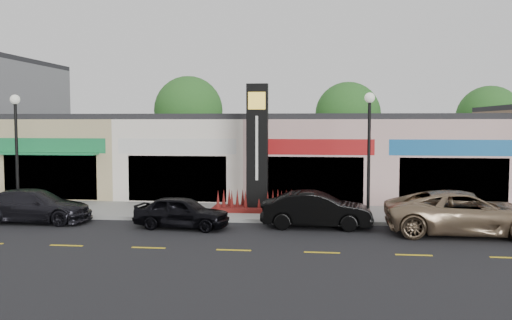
{
  "coord_description": "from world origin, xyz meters",
  "views": [
    {
      "loc": [
        5.84,
        -21.01,
        4.4
      ],
      "look_at": [
        2.96,
        4.0,
        2.59
      ],
      "focal_mm": 38.0,
      "sensor_mm": 36.0,
      "label": 1
    }
  ],
  "objects_px": {
    "car_black_conv": "(317,210)",
    "lamp_west_near": "(16,141)",
    "car_black_sedan": "(182,212)",
    "car_gold_suv": "(465,213)",
    "pylon_sign": "(257,166)",
    "car_dark_sedan": "(35,206)",
    "lamp_east_near": "(369,143)"
  },
  "relations": [
    {
      "from": "car_black_conv",
      "to": "lamp_west_near",
      "type": "bearing_deg",
      "value": 85.82
    },
    {
      "from": "car_black_sedan",
      "to": "car_gold_suv",
      "type": "relative_size",
      "value": 0.64
    },
    {
      "from": "car_gold_suv",
      "to": "lamp_west_near",
      "type": "bearing_deg",
      "value": 85.6
    },
    {
      "from": "pylon_sign",
      "to": "car_black_conv",
      "type": "relative_size",
      "value": 1.32
    },
    {
      "from": "car_black_conv",
      "to": "car_gold_suv",
      "type": "height_order",
      "value": "car_gold_suv"
    },
    {
      "from": "car_black_conv",
      "to": "pylon_sign",
      "type": "bearing_deg",
      "value": 44.59
    },
    {
      "from": "car_dark_sedan",
      "to": "car_black_conv",
      "type": "bearing_deg",
      "value": -89.82
    },
    {
      "from": "lamp_west_near",
      "to": "car_black_conv",
      "type": "bearing_deg",
      "value": -5.14
    },
    {
      "from": "lamp_east_near",
      "to": "pylon_sign",
      "type": "bearing_deg",
      "value": 161.25
    },
    {
      "from": "lamp_west_near",
      "to": "lamp_east_near",
      "type": "height_order",
      "value": "same"
    },
    {
      "from": "car_black_sedan",
      "to": "lamp_west_near",
      "type": "bearing_deg",
      "value": 83.6
    },
    {
      "from": "lamp_east_near",
      "to": "car_gold_suv",
      "type": "xyz_separation_m",
      "value": [
        3.53,
        -1.91,
        -2.63
      ]
    },
    {
      "from": "lamp_east_near",
      "to": "car_dark_sedan",
      "type": "relative_size",
      "value": 1.1
    },
    {
      "from": "car_dark_sedan",
      "to": "car_black_conv",
      "type": "relative_size",
      "value": 1.09
    },
    {
      "from": "car_dark_sedan",
      "to": "car_gold_suv",
      "type": "bearing_deg",
      "value": -92.17
    },
    {
      "from": "car_dark_sedan",
      "to": "car_gold_suv",
      "type": "xyz_separation_m",
      "value": [
        17.95,
        -0.52,
        0.13
      ]
    },
    {
      "from": "lamp_west_near",
      "to": "car_black_sedan",
      "type": "xyz_separation_m",
      "value": [
        8.29,
        -1.95,
        -2.81
      ]
    },
    {
      "from": "lamp_east_near",
      "to": "car_black_conv",
      "type": "height_order",
      "value": "lamp_east_near"
    },
    {
      "from": "pylon_sign",
      "to": "car_black_conv",
      "type": "bearing_deg",
      "value": -46.38
    },
    {
      "from": "car_gold_suv",
      "to": "pylon_sign",
      "type": "bearing_deg",
      "value": 68.27
    },
    {
      "from": "car_dark_sedan",
      "to": "car_black_conv",
      "type": "distance_m",
      "value": 12.23
    },
    {
      "from": "lamp_west_near",
      "to": "car_dark_sedan",
      "type": "xyz_separation_m",
      "value": [
        1.58,
        -1.39,
        -2.76
      ]
    },
    {
      "from": "car_dark_sedan",
      "to": "lamp_west_near",
      "type": "bearing_deg",
      "value": 47.99
    },
    {
      "from": "lamp_east_near",
      "to": "car_black_sedan",
      "type": "height_order",
      "value": "lamp_east_near"
    },
    {
      "from": "lamp_east_near",
      "to": "pylon_sign",
      "type": "distance_m",
      "value": 5.42
    },
    {
      "from": "pylon_sign",
      "to": "car_black_sedan",
      "type": "relative_size",
      "value": 1.53
    },
    {
      "from": "pylon_sign",
      "to": "car_gold_suv",
      "type": "bearing_deg",
      "value": -22.91
    },
    {
      "from": "car_dark_sedan",
      "to": "car_gold_suv",
      "type": "relative_size",
      "value": 0.81
    },
    {
      "from": "lamp_west_near",
      "to": "car_black_sedan",
      "type": "relative_size",
      "value": 1.39
    },
    {
      "from": "lamp_west_near",
      "to": "car_dark_sedan",
      "type": "bearing_deg",
      "value": -41.48
    },
    {
      "from": "car_gold_suv",
      "to": "car_dark_sedan",
      "type": "bearing_deg",
      "value": 89.54
    },
    {
      "from": "car_black_sedan",
      "to": "car_gold_suv",
      "type": "xyz_separation_m",
      "value": [
        11.24,
        0.04,
        0.18
      ]
    }
  ]
}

